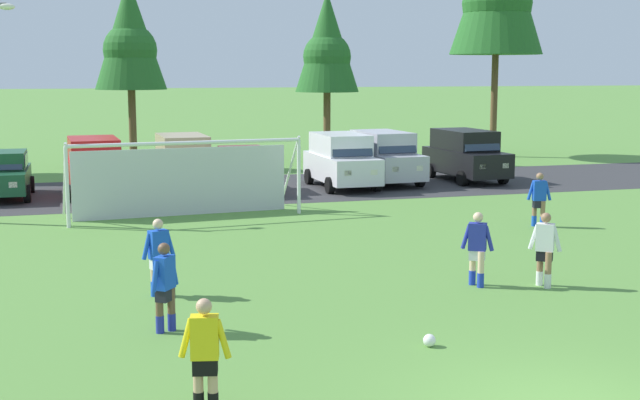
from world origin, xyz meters
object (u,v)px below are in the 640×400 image
at_px(soccer_goal, 183,177).
at_px(player_winger_right, 477,249).
at_px(parked_car_slot_far_right, 466,155).
at_px(player_striker_near, 539,200).
at_px(parked_car_slot_right, 384,157).
at_px(player_defender_far, 165,287).
at_px(parked_car_slot_left, 95,166).
at_px(player_winger_left, 159,257).
at_px(parked_car_slot_center_left, 183,162).
at_px(player_midfield_center, 545,250).
at_px(parked_car_slot_center, 244,169).
at_px(parked_car_slot_far_left, 3,175).
at_px(parked_car_slot_center_right, 341,160).
at_px(soccer_ball, 430,340).
at_px(referee, 205,357).

relative_size(soccer_goal, player_winger_right, 4.61).
height_order(soccer_goal, parked_car_slot_far_right, soccer_goal).
xyz_separation_m(player_striker_near, parked_car_slot_right, (-1.07, 10.66, 0.29)).
xyz_separation_m(player_defender_far, parked_car_slot_left, (-0.80, 17.94, 0.29)).
bearing_deg(player_defender_far, player_winger_left, 87.07).
distance_m(player_winger_left, parked_car_slot_center_left, 16.19).
distance_m(player_midfield_center, parked_car_slot_center_left, 18.41).
relative_size(parked_car_slot_left, parked_car_slot_center, 1.12).
relative_size(soccer_goal, parked_car_slot_far_right, 1.60).
relative_size(player_midfield_center, parked_car_slot_far_left, 0.39).
bearing_deg(player_winger_left, soccer_goal, 80.12).
distance_m(parked_car_slot_center_right, parked_car_slot_far_right, 5.77).
xyz_separation_m(soccer_ball, player_winger_left, (-4.12, 4.64, 0.71)).
xyz_separation_m(parked_car_slot_far_left, parked_car_slot_right, (14.90, 0.06, 0.24)).
bearing_deg(player_winger_left, player_striker_near, 23.07).
bearing_deg(parked_car_slot_left, player_defender_far, -87.43).
bearing_deg(parked_car_slot_far_left, soccer_goal, -44.46).
relative_size(parked_car_slot_left, parked_car_slot_right, 1.00).
distance_m(soccer_ball, parked_car_slot_far_left, 21.91).
height_order(player_winger_right, parked_car_slot_center_right, parked_car_slot_center_right).
distance_m(player_striker_near, parked_car_slot_center_left, 14.41).
bearing_deg(soccer_ball, player_defender_far, 153.87).
distance_m(soccer_ball, referee, 4.57).
relative_size(parked_car_slot_center, parked_car_slot_far_right, 0.89).
xyz_separation_m(player_winger_left, parked_car_slot_center_right, (8.63, 14.93, 0.29)).
height_order(player_striker_near, parked_car_slot_right, parked_car_slot_right).
bearing_deg(player_defender_far, parked_car_slot_right, 59.29).
bearing_deg(player_winger_left, parked_car_slot_right, 55.69).
height_order(player_striker_near, parked_car_slot_center_left, parked_car_slot_center_left).
bearing_deg(parked_car_slot_left, player_midfield_center, -61.77).
bearing_deg(soccer_ball, soccer_goal, 99.49).
bearing_deg(player_winger_left, player_midfield_center, -10.52).
bearing_deg(player_winger_right, player_midfield_center, -18.39).
height_order(soccer_ball, parked_car_slot_center_right, parked_car_slot_center_right).
height_order(player_winger_left, player_winger_right, same).
distance_m(parked_car_slot_center, parked_car_slot_center_right, 3.98).
distance_m(referee, player_winger_right, 8.67).
bearing_deg(player_midfield_center, parked_car_slot_far_right, 69.98).
bearing_deg(parked_car_slot_right, parked_car_slot_center_left, 177.70).
bearing_deg(parked_car_slot_left, parked_car_slot_far_right, 0.69).
bearing_deg(soccer_goal, parked_car_slot_center_left, 83.10).
height_order(player_winger_right, parked_car_slot_center, parked_car_slot_center).
relative_size(soccer_goal, parked_car_slot_center, 1.80).
bearing_deg(parked_car_slot_center_left, soccer_goal, -96.90).
bearing_deg(soccer_ball, player_winger_left, 131.62).
bearing_deg(parked_car_slot_right, parked_car_slot_far_left, -179.76).
relative_size(player_winger_right, parked_car_slot_far_left, 0.39).
relative_size(player_winger_left, parked_car_slot_far_left, 0.39).
distance_m(player_midfield_center, parked_car_slot_far_right, 18.18).
bearing_deg(soccer_goal, parked_car_slot_right, 33.14).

